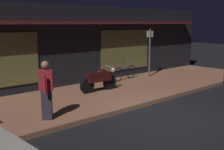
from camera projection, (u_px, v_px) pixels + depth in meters
ground_plane at (161, 116)px, 8.56m from camera, size 60.00×60.00×0.00m
sidewalk_slab at (101, 95)px, 10.78m from camera, size 18.00×4.00×0.15m
storefront_building at (56, 45)px, 12.99m from camera, size 18.00×3.30×3.60m
motorcycle at (99, 79)px, 11.03m from camera, size 1.70×0.55×0.97m
bicycle_parked at (125, 72)px, 13.28m from camera, size 1.65×0.42×0.91m
person_photographer at (46, 89)px, 7.70m from camera, size 0.44×0.55×1.67m
sign_post at (150, 50)px, 13.88m from camera, size 0.44×0.09×2.40m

